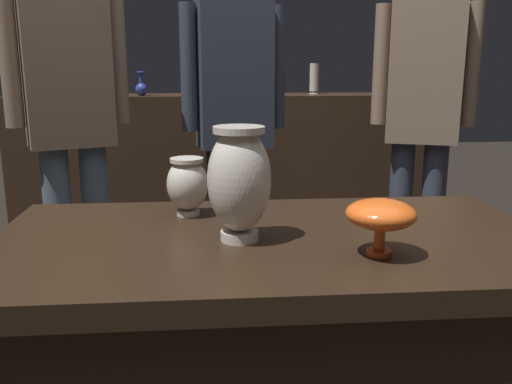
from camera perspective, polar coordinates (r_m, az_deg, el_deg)
back_display_shelf at (r=3.38m, az=-2.55°, el=1.78°), size 2.60×0.40×0.99m
vase_centerpiece at (r=1.11m, az=-1.78°, el=1.27°), size 0.13×0.13×0.24m
vase_tall_behind at (r=1.06m, az=12.97°, el=-2.41°), size 0.14×0.14×0.11m
vase_left_accent at (r=1.32m, az=-7.21°, el=0.84°), size 0.10×0.10×0.14m
shelf_vase_right at (r=3.45m, az=6.13°, el=11.74°), size 0.06×0.06×0.18m
shelf_vase_left at (r=3.26m, az=-11.93°, el=10.67°), size 0.07×0.07×0.14m
shelf_vase_far_left at (r=3.40m, az=-20.82°, el=11.33°), size 0.13×0.13×0.21m
visitor_center_back at (r=2.45m, az=-2.29°, el=8.30°), size 0.46×0.24×1.62m
visitor_near_left at (r=2.27m, az=-19.02°, el=8.82°), size 0.44×0.29×1.71m
visitor_near_right at (r=2.66m, az=17.10°, el=8.37°), size 0.44×0.28×1.64m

